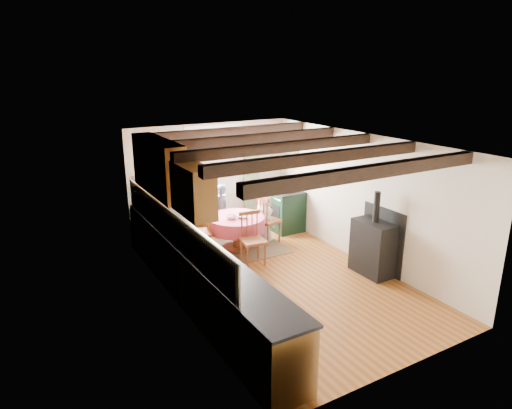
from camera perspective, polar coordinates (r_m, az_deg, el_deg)
floor at (r=7.84m, az=2.95°, el=-9.57°), size 3.60×5.50×0.00m
ceiling at (r=7.10m, az=3.25°, el=8.03°), size 3.60×5.50×0.00m
wall_back at (r=9.71m, az=-5.75°, el=3.21°), size 3.60×0.00×2.40m
wall_front at (r=5.45m, az=19.16°, el=-9.03°), size 3.60×0.00×2.40m
wall_left at (r=6.63m, az=-10.12°, el=-3.63°), size 0.00×5.50×2.40m
wall_right at (r=8.46m, az=13.40°, el=0.73°), size 0.00×5.50×2.40m
beam_a at (r=5.58m, az=14.52°, el=4.07°), size 3.60×0.16×0.16m
beam_b at (r=6.31m, az=8.21°, el=5.92°), size 3.60×0.16×0.16m
beam_c at (r=7.11m, az=3.24°, el=7.31°), size 3.60×0.16×0.16m
beam_d at (r=7.96m, az=-0.72°, el=8.38°), size 3.60×0.16×0.16m
beam_e at (r=8.83m, az=-3.93°, el=9.21°), size 3.60×0.16×0.16m
splash_left at (r=6.90m, az=-10.83°, el=-2.82°), size 0.02×4.50×0.55m
splash_back at (r=9.34m, az=-11.29°, el=2.41°), size 1.40×0.02×0.55m
base_cabinet_left at (r=7.02m, az=-7.48°, el=-9.03°), size 0.60×5.30×0.88m
base_cabinet_back at (r=9.29m, az=-10.75°, el=-2.54°), size 1.30×0.60×0.88m
worktop_left at (r=6.84m, az=-7.47°, el=-5.53°), size 0.64×5.30×0.04m
worktop_back at (r=9.13m, az=-10.87°, el=0.14°), size 1.30×0.64×0.04m
wall_cabinet_glass at (r=7.57m, az=-12.35°, el=4.76°), size 0.34×1.80×0.90m
wall_cabinet_solid at (r=6.20m, az=-8.03°, el=1.83°), size 0.34×0.90×0.70m
window_frame at (r=9.65m, az=-5.24°, el=5.57°), size 1.34×0.03×1.54m
window_pane at (r=9.66m, az=-5.25°, el=5.58°), size 1.20×0.01×1.40m
curtain_left at (r=9.38m, az=-9.66°, el=1.92°), size 0.35×0.10×2.10m
curtain_right at (r=10.06m, az=-0.55°, el=3.20°), size 0.35×0.10×2.10m
curtain_rod at (r=9.47m, az=-5.12°, el=9.05°), size 2.00×0.03×0.03m
wall_picture at (r=10.07m, az=4.52°, el=6.65°), size 0.04×0.50×0.60m
wall_plate at (r=10.04m, az=-0.26°, el=6.68°), size 0.30×0.02×0.30m
rug at (r=9.09m, az=-2.50°, el=-5.63°), size 1.85×1.44×0.01m
dining_table at (r=8.97m, az=-2.52°, el=-3.64°), size 1.14×1.14×0.69m
chair_near at (r=8.24m, az=-0.38°, el=-4.40°), size 0.48×0.50×0.99m
chair_left at (r=8.65m, az=-7.20°, el=-3.35°), size 0.56×0.55×1.03m
chair_right at (r=9.27m, az=1.52°, el=-1.84°), size 0.54×0.52×1.02m
aga_range at (r=10.11m, az=3.33°, el=-0.51°), size 0.65×1.00×0.93m
cast_iron_stove at (r=8.05m, az=14.83°, el=-3.57°), size 0.45×0.75×1.50m
child_far at (r=9.54m, az=-4.54°, el=-0.84°), size 0.49×0.40×1.17m
child_right at (r=9.35m, az=1.03°, el=-1.56°), size 0.39×0.55×1.05m
bowl_a at (r=8.77m, az=-1.79°, el=-1.57°), size 0.27×0.27×0.05m
bowl_b at (r=8.73m, az=-3.16°, el=-1.61°), size 0.25×0.25×0.06m
cup at (r=8.72m, az=-2.87°, el=-1.54°), size 0.11×0.11×0.09m
canister_tall at (r=8.99m, az=-12.18°, el=0.63°), size 0.13×0.13×0.22m
canister_wide at (r=9.08m, az=-11.26°, el=0.82°), size 0.18×0.18×0.21m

